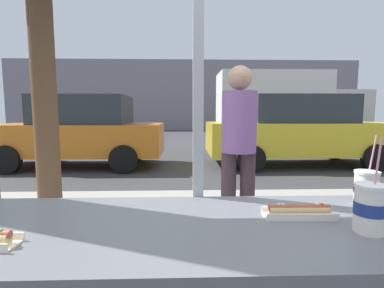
# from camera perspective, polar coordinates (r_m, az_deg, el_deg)

# --- Properties ---
(ground_plane) EXTENTS (60.00, 60.00, 0.00)m
(ground_plane) POSITION_cam_1_polar(r_m,az_deg,el_deg) (9.39, -1.36, -1.97)
(ground_plane) COLOR #38383A
(sidewalk_strip) EXTENTS (16.00, 2.80, 0.14)m
(sidewalk_strip) POSITION_cam_1_polar(r_m,az_deg,el_deg) (3.16, -0.36, -17.44)
(sidewalk_strip) COLOR #9E998E
(sidewalk_strip) RESTS_ON ground
(building_facade_far) EXTENTS (28.00, 1.20, 5.55)m
(building_facade_far) POSITION_cam_1_polar(r_m,az_deg,el_deg) (23.21, -1.66, 9.78)
(building_facade_far) COLOR gray
(building_facade_far) RESTS_ON ground
(soda_cup_left) EXTENTS (0.10, 0.10, 0.31)m
(soda_cup_left) POSITION_cam_1_polar(r_m,az_deg,el_deg) (1.47, 31.85, -7.51)
(soda_cup_left) COLOR white
(soda_cup_left) RESTS_ON window_counter
(soda_cup_right) EXTENTS (0.10, 0.10, 0.33)m
(soda_cup_right) POSITION_cam_1_polar(r_m,az_deg,el_deg) (1.15, 32.35, -10.84)
(soda_cup_right) COLOR silver
(soda_cup_right) RESTS_ON window_counter
(hotdog_tray_near) EXTENTS (0.28, 0.10, 0.05)m
(hotdog_tray_near) POSITION_cam_1_polar(r_m,az_deg,el_deg) (1.21, 20.83, -12.63)
(hotdog_tray_near) COLOR silver
(hotdog_tray_near) RESTS_ON window_counter
(parked_car_orange) EXTENTS (4.16, 1.94, 1.77)m
(parked_car_orange) POSITION_cam_1_polar(r_m,az_deg,el_deg) (7.59, -21.67, 2.42)
(parked_car_orange) COLOR orange
(parked_car_orange) RESTS_ON ground
(parked_car_yellow) EXTENTS (4.66, 1.99, 1.79)m
(parked_car_yellow) POSITION_cam_1_polar(r_m,az_deg,el_deg) (7.73, 20.72, 2.59)
(parked_car_yellow) COLOR gold
(parked_car_yellow) RESTS_ON ground
(box_truck) EXTENTS (6.53, 2.44, 3.15)m
(box_truck) POSITION_cam_1_polar(r_m,az_deg,el_deg) (13.63, 18.48, 7.39)
(box_truck) COLOR silver
(box_truck) RESTS_ON ground
(pedestrian) EXTENTS (0.32, 0.32, 1.63)m
(pedestrian) POSITION_cam_1_polar(r_m,az_deg,el_deg) (2.64, 9.46, 0.37)
(pedestrian) COLOR #47313B
(pedestrian) RESTS_ON sidewalk_strip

